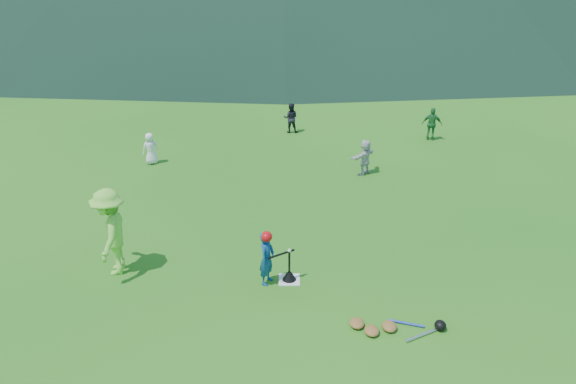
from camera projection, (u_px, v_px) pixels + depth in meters
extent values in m
plane|color=#1B6016|center=(289.00, 280.00, 12.00)|extent=(120.00, 120.00, 0.00)
cube|color=silver|center=(289.00, 280.00, 12.00)|extent=(0.45, 0.45, 0.02)
sphere|color=white|center=(289.00, 251.00, 11.69)|extent=(0.08, 0.08, 0.08)
imported|color=navy|center=(267.00, 258.00, 11.67)|extent=(0.44, 0.51, 1.20)
imported|color=#7AD73F|center=(111.00, 232.00, 11.90)|extent=(0.79, 1.30, 1.96)
imported|color=white|center=(150.00, 149.00, 17.66)|extent=(0.58, 0.50, 1.01)
imported|color=black|center=(291.00, 118.00, 20.35)|extent=(0.55, 0.44, 1.09)
imported|color=#217031|center=(432.00, 124.00, 19.61)|extent=(0.73, 0.46, 1.16)
imported|color=silver|center=(365.00, 157.00, 16.91)|extent=(0.96, 0.94, 1.10)
cone|color=black|center=(289.00, 276.00, 11.96)|extent=(0.30, 0.30, 0.18)
cylinder|color=black|center=(289.00, 262.00, 11.81)|extent=(0.04, 0.04, 0.50)
ellipsoid|color=#BB0C10|center=(266.00, 237.00, 11.45)|extent=(0.24, 0.26, 0.22)
cylinder|color=black|center=(281.00, 254.00, 11.63)|extent=(0.57, 0.34, 0.07)
ellipsoid|color=olive|center=(372.00, 331.00, 10.41)|extent=(0.28, 0.34, 0.13)
ellipsoid|color=olive|center=(389.00, 326.00, 10.52)|extent=(0.28, 0.34, 0.13)
ellipsoid|color=olive|center=(357.00, 323.00, 10.61)|extent=(0.28, 0.34, 0.13)
cylinder|color=silver|center=(421.00, 335.00, 10.34)|extent=(0.67, 0.38, 0.06)
cylinder|color=#263FA5|center=(406.00, 323.00, 10.66)|extent=(0.66, 0.26, 0.05)
ellipsoid|color=black|center=(440.00, 325.00, 10.50)|extent=(0.22, 0.24, 0.19)
cube|color=gray|center=(284.00, 30.00, 37.02)|extent=(70.00, 0.03, 1.20)
cube|color=yellow|center=(284.00, 20.00, 36.75)|extent=(70.00, 0.08, 0.08)
cylinder|color=gray|center=(284.00, 30.00, 37.02)|extent=(0.07, 0.07, 1.30)
cylinder|color=#382314|center=(37.00, 7.00, 40.03)|extent=(0.56, 0.56, 3.18)
cylinder|color=#382314|center=(110.00, 0.00, 41.30)|extent=(0.56, 0.56, 3.78)
cylinder|color=#382314|center=(239.00, 6.00, 40.17)|extent=(0.56, 0.56, 3.22)
cylinder|color=#382314|center=(439.00, 6.00, 40.30)|extent=(0.56, 0.56, 3.25)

